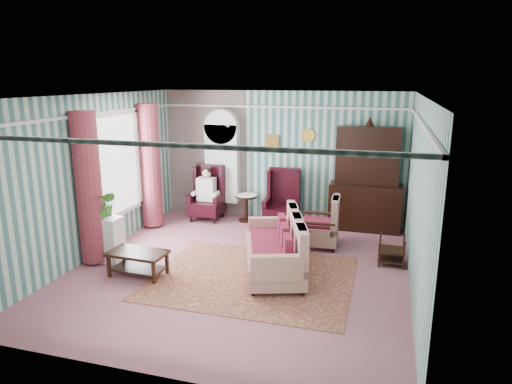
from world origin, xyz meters
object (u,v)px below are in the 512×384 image
(floral_armchair, at_px, (319,224))
(bookcase, at_px, (222,169))
(round_side_table, at_px, (246,208))
(sofa, at_px, (274,243))
(dresser_hutch, at_px, (366,176))
(seated_woman, at_px, (207,195))
(plant_stand, at_px, (106,239))
(coffee_table, at_px, (138,263))
(nest_table, at_px, (392,250))
(wingback_left, at_px, (207,193))
(wingback_right, at_px, (282,199))

(floral_armchair, bearing_deg, bookcase, 57.89)
(round_side_table, relative_size, floral_armchair, 0.69)
(sofa, distance_m, floral_armchair, 1.53)
(dresser_hutch, height_order, seated_woman, dresser_hutch)
(sofa, bearing_deg, floral_armchair, -38.30)
(plant_stand, xyz_separation_m, sofa, (2.98, 0.34, 0.11))
(seated_woman, relative_size, coffee_table, 1.25)
(bookcase, xyz_separation_m, nest_table, (3.82, -1.94, -0.85))
(round_side_table, relative_size, plant_stand, 0.75)
(round_side_table, distance_m, nest_table, 3.60)
(nest_table, bearing_deg, seated_woman, 159.15)
(wingback_left, height_order, floral_armchair, wingback_left)
(coffee_table, bearing_deg, nest_table, 22.01)
(round_side_table, height_order, coffee_table, round_side_table)
(dresser_hutch, relative_size, round_side_table, 3.93)
(seated_woman, bearing_deg, nest_table, -20.85)
(round_side_table, height_order, nest_table, round_side_table)
(dresser_hutch, distance_m, coffee_table, 4.95)
(seated_woman, relative_size, floral_armchair, 1.36)
(dresser_hutch, height_order, coffee_table, dresser_hutch)
(seated_woman, bearing_deg, floral_armchair, -19.78)
(wingback_left, height_order, nest_table, wingback_left)
(wingback_right, distance_m, plant_stand, 3.76)
(round_side_table, bearing_deg, wingback_left, -170.54)
(nest_table, height_order, floral_armchair, floral_armchair)
(dresser_hutch, relative_size, floral_armchair, 2.71)
(sofa, bearing_deg, bookcase, 16.66)
(wingback_right, bearing_deg, bookcase, 165.43)
(sofa, bearing_deg, round_side_table, 8.63)
(nest_table, distance_m, coffee_table, 4.32)
(wingback_right, xyz_separation_m, sofa, (0.43, -2.41, -0.11))
(plant_stand, bearing_deg, dresser_hutch, 35.08)
(bookcase, bearing_deg, nest_table, -26.92)
(nest_table, xyz_separation_m, floral_armchair, (-1.36, 0.58, 0.16))
(plant_stand, height_order, sofa, sofa)
(wingback_right, xyz_separation_m, seated_woman, (-1.75, 0.00, -0.04))
(plant_stand, relative_size, floral_armchair, 0.92)
(wingback_left, height_order, seated_woman, wingback_left)
(floral_armchair, bearing_deg, nest_table, -116.01)
(seated_woman, bearing_deg, wingback_right, 0.00)
(plant_stand, relative_size, coffee_table, 0.85)
(bookcase, xyz_separation_m, seated_woman, (-0.25, -0.39, -0.53))
(seated_woman, bearing_deg, bookcase, 57.34)
(wingback_left, distance_m, floral_armchair, 2.89)
(plant_stand, bearing_deg, round_side_table, 59.62)
(wingback_right, relative_size, coffee_table, 1.32)
(wingback_right, bearing_deg, wingback_left, 180.00)
(nest_table, bearing_deg, floral_armchair, 157.08)
(bookcase, height_order, dresser_hutch, dresser_hutch)
(wingback_left, bearing_deg, nest_table, -20.85)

